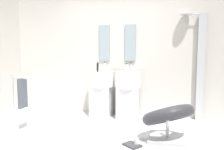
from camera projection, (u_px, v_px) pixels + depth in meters
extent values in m
cube|color=silver|center=(94.00, 142.00, 3.67)|extent=(4.80, 3.60, 0.04)
cube|color=beige|center=(118.00, 53.00, 5.11)|extent=(4.80, 0.10, 2.60)
cube|color=white|center=(101.00, 101.00, 4.99)|extent=(0.40, 0.40, 0.63)
cylinder|color=white|center=(101.00, 79.00, 4.94)|extent=(0.51, 0.51, 0.31)
cylinder|color=#B7BABF|center=(103.00, 68.00, 5.05)|extent=(0.02, 0.02, 0.10)
cube|color=white|center=(128.00, 102.00, 4.86)|extent=(0.40, 0.40, 0.63)
cylinder|color=white|center=(128.00, 79.00, 4.81)|extent=(0.51, 0.51, 0.31)
cylinder|color=#B7BABF|center=(129.00, 69.00, 4.92)|extent=(0.02, 0.02, 0.10)
cube|color=#8C9EA8|center=(104.00, 43.00, 5.09)|extent=(0.22, 0.03, 0.74)
cube|color=#8C9EA8|center=(130.00, 43.00, 4.96)|extent=(0.22, 0.03, 0.74)
cube|color=#B7BABF|center=(201.00, 68.00, 4.63)|extent=(0.14, 0.08, 2.05)
cylinder|color=#B7BABF|center=(195.00, 14.00, 4.53)|extent=(0.30, 0.02, 0.02)
cylinder|color=#B7BABF|center=(186.00, 14.00, 4.54)|extent=(0.24, 0.24, 0.02)
cube|color=#B7BABF|center=(167.00, 139.00, 3.67)|extent=(0.56, 0.50, 0.06)
cylinder|color=#B7BABF|center=(167.00, 128.00, 3.65)|extent=(0.05, 0.05, 0.34)
torus|color=#333338|center=(168.00, 115.00, 3.63)|extent=(1.10, 1.11, 0.49)
cylinder|color=#B7BABF|center=(14.00, 103.00, 4.10)|extent=(0.03, 0.03, 0.95)
cylinder|color=#B7BABF|center=(22.00, 78.00, 4.01)|extent=(0.36, 0.02, 0.02)
cube|color=#4C515B|center=(23.00, 93.00, 4.04)|extent=(0.04, 0.22, 0.50)
cube|color=#B2B2B7|center=(125.00, 146.00, 3.47)|extent=(0.99, 0.72, 0.01)
cube|color=#38383D|center=(132.00, 145.00, 3.45)|extent=(0.29, 0.28, 0.03)
cylinder|color=white|center=(137.00, 142.00, 3.47)|extent=(0.07, 0.07, 0.10)
cylinder|color=silver|center=(105.00, 67.00, 5.04)|extent=(0.05, 0.05, 0.16)
cylinder|color=black|center=(105.00, 63.00, 5.03)|extent=(0.02, 0.02, 0.02)
cylinder|color=white|center=(126.00, 68.00, 4.91)|extent=(0.06, 0.06, 0.14)
cylinder|color=black|center=(127.00, 64.00, 4.91)|extent=(0.03, 0.03, 0.02)
cylinder|color=black|center=(98.00, 67.00, 4.76)|extent=(0.04, 0.04, 0.17)
cylinder|color=black|center=(98.00, 63.00, 4.75)|extent=(0.02, 0.02, 0.02)
cylinder|color=#99999E|center=(130.00, 67.00, 4.93)|extent=(0.05, 0.05, 0.16)
cylinder|color=black|center=(131.00, 63.00, 4.92)|extent=(0.03, 0.03, 0.02)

